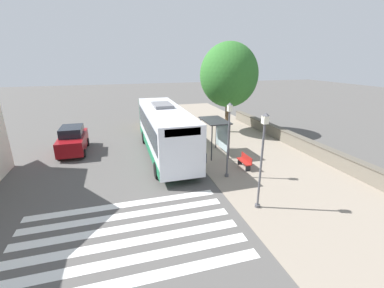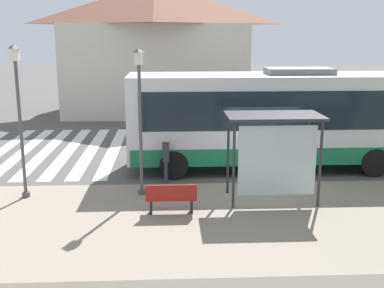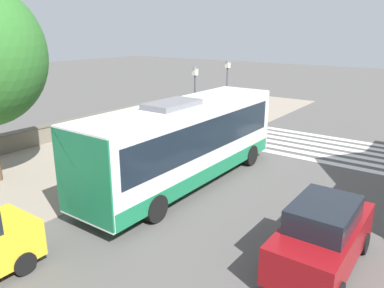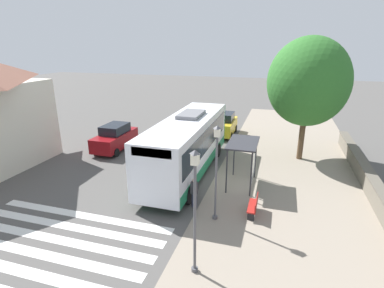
# 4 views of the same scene
# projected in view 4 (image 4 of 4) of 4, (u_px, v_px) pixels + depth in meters

# --- Properties ---
(ground_plane) EXTENTS (120.00, 120.00, 0.00)m
(ground_plane) POSITION_uv_depth(u_px,v_px,m) (213.00, 181.00, 17.86)
(ground_plane) COLOR #514F4C
(ground_plane) RESTS_ON ground
(sidewalk_plaza) EXTENTS (9.00, 44.00, 0.02)m
(sidewalk_plaza) POSITION_uv_depth(u_px,v_px,m) (292.00, 191.00, 16.63)
(sidewalk_plaza) COLOR gray
(sidewalk_plaza) RESTS_ON ground
(crosswalk_stripes) EXTENTS (9.00, 5.25, 0.01)m
(crosswalk_stripes) POSITION_uv_depth(u_px,v_px,m) (48.00, 246.00, 12.06)
(crosswalk_stripes) COLOR silver
(crosswalk_stripes) RESTS_ON ground
(stone_wall) EXTENTS (0.60, 20.00, 1.04)m
(stone_wall) POSITION_uv_depth(u_px,v_px,m) (375.00, 192.00, 15.35)
(stone_wall) COLOR #6B6356
(stone_wall) RESTS_ON ground
(bus) EXTENTS (2.73, 10.66, 3.70)m
(bus) POSITION_uv_depth(u_px,v_px,m) (188.00, 144.00, 18.47)
(bus) COLOR silver
(bus) RESTS_ON ground
(bus_shelter) EXTENTS (1.60, 2.78, 2.62)m
(bus_shelter) POSITION_uv_depth(u_px,v_px,m) (245.00, 150.00, 16.63)
(bus_shelter) COLOR #2D2D33
(bus_shelter) RESTS_ON ground
(pedestrian) EXTENTS (0.34, 0.22, 1.58)m
(pedestrian) POSITION_uv_depth(u_px,v_px,m) (194.00, 191.00, 14.69)
(pedestrian) COLOR #2D3347
(pedestrian) RESTS_ON ground
(bench) EXTENTS (0.40, 1.41, 0.88)m
(bench) POSITION_uv_depth(u_px,v_px,m) (254.00, 206.00, 14.19)
(bench) COLOR maroon
(bench) RESTS_ON ground
(street_lamp_near) EXTENTS (0.28, 0.28, 4.63)m
(street_lamp_near) POSITION_uv_depth(u_px,v_px,m) (195.00, 204.00, 9.87)
(street_lamp_near) COLOR #4C4C51
(street_lamp_near) RESTS_ON ground
(street_lamp_far) EXTENTS (0.28, 0.28, 4.51)m
(street_lamp_far) POSITION_uv_depth(u_px,v_px,m) (216.00, 166.00, 13.12)
(street_lamp_far) COLOR #4C4C51
(street_lamp_far) RESTS_ON ground
(shade_tree) EXTENTS (5.30, 5.30, 8.32)m
(shade_tree) POSITION_uv_depth(u_px,v_px,m) (308.00, 82.00, 19.63)
(shade_tree) COLOR brown
(shade_tree) RESTS_ON ground
(parked_car_behind_bus) EXTENTS (1.93, 3.94, 2.00)m
(parked_car_behind_bus) POSITION_uv_depth(u_px,v_px,m) (224.00, 124.00, 26.67)
(parked_car_behind_bus) COLOR gold
(parked_car_behind_bus) RESTS_ON ground
(parked_car_far_lane) EXTENTS (1.90, 4.25, 1.97)m
(parked_car_far_lane) POSITION_uv_depth(u_px,v_px,m) (115.00, 138.00, 22.88)
(parked_car_far_lane) COLOR maroon
(parked_car_far_lane) RESTS_ON ground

